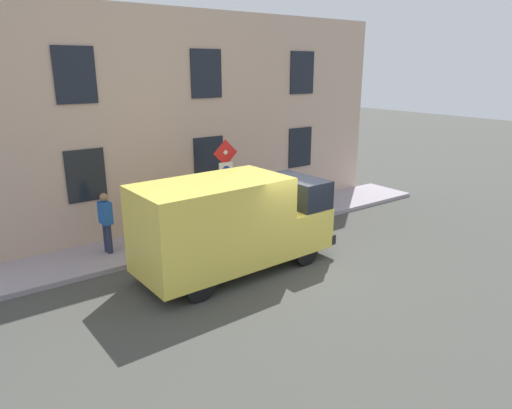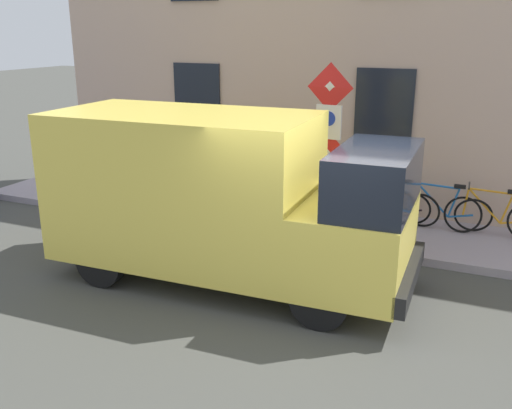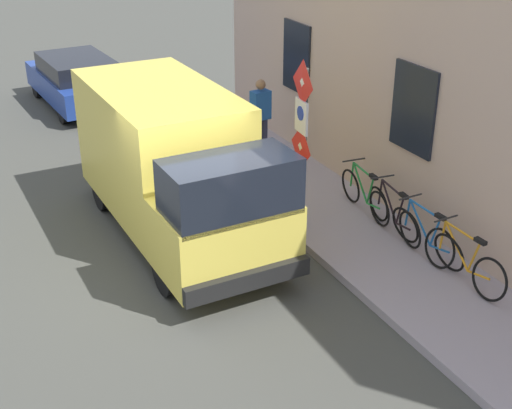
{
  "view_description": "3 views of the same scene",
  "coord_description": "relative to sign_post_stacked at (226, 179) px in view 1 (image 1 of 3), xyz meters",
  "views": [
    {
      "loc": [
        -8.96,
        7.65,
        5.16
      ],
      "look_at": [
        1.56,
        -0.03,
        1.26
      ],
      "focal_mm": 32.37,
      "sensor_mm": 36.0,
      "label": 1
    },
    {
      "loc": [
        -6.61,
        -2.08,
        3.65
      ],
      "look_at": [
        1.39,
        1.42,
        0.92
      ],
      "focal_mm": 39.6,
      "sensor_mm": 36.0,
      "label": 2
    },
    {
      "loc": [
        -3.13,
        -8.83,
        5.8
      ],
      "look_at": [
        1.11,
        -0.22,
        1.16
      ],
      "focal_mm": 48.31,
      "sensor_mm": 36.0,
      "label": 3
    }
  ],
  "objects": [
    {
      "name": "building_facade",
      "position": [
        2.23,
        -0.52,
        1.46
      ],
      "size": [
        0.75,
        14.66,
        6.87
      ],
      "color": "#C6A692",
      "rests_on": "ground_plane"
    },
    {
      "name": "sidewalk_slab",
      "position": [
        0.84,
        -0.52,
        -1.9
      ],
      "size": [
        2.09,
        16.66,
        0.14
      ],
      "primitive_type": "cube",
      "color": "#9F939D",
      "rests_on": "ground_plane"
    },
    {
      "name": "pedestrian",
      "position": [
        0.92,
        3.36,
        -0.9
      ],
      "size": [
        0.43,
        0.3,
        1.72
      ],
      "rotation": [
        0.0,
        0.0,
        1.68
      ],
      "color": "#262B47",
      "rests_on": "sidewalk_slab"
    },
    {
      "name": "bicycle_blue",
      "position": [
        1.34,
        -1.8,
        -1.46
      ],
      "size": [
        0.46,
        1.72,
        0.89
      ],
      "rotation": [
        0.0,
        0.0,
        1.61
      ],
      "color": "black",
      "rests_on": "sidewalk_slab"
    },
    {
      "name": "ground_plane",
      "position": [
        -2.32,
        -0.52,
        -1.97
      ],
      "size": [
        80.0,
        80.0,
        0.0
      ],
      "primitive_type": "plane",
      "color": "#45453F"
    },
    {
      "name": "bicycle_black",
      "position": [
        1.34,
        -0.92,
        -1.46
      ],
      "size": [
        0.46,
        1.71,
        0.89
      ],
      "rotation": [
        0.0,
        0.0,
        1.46
      ],
      "color": "black",
      "rests_on": "sidewalk_slab"
    },
    {
      "name": "delivery_van",
      "position": [
        -1.9,
        1.02,
        -0.64
      ],
      "size": [
        2.15,
        5.39,
        2.5
      ],
      "rotation": [
        0.0,
        0.0,
        4.74
      ],
      "color": "#EBD250",
      "rests_on": "ground_plane"
    },
    {
      "name": "bicycle_orange",
      "position": [
        1.34,
        -2.68,
        -1.46
      ],
      "size": [
        0.46,
        1.71,
        0.89
      ],
      "rotation": [
        0.0,
        0.0,
        1.61
      ],
      "color": "black",
      "rests_on": "sidewalk_slab"
    },
    {
      "name": "bicycle_green",
      "position": [
        1.34,
        -0.04,
        -1.46
      ],
      "size": [
        0.46,
        1.71,
        0.89
      ],
      "rotation": [
        0.0,
        0.0,
        1.49
      ],
      "color": "black",
      "rests_on": "sidewalk_slab"
    },
    {
      "name": "sign_post_stacked",
      "position": [
        0.0,
        0.0,
        0.0
      ],
      "size": [
        0.17,
        0.56,
        2.88
      ],
      "color": "#474C47",
      "rests_on": "sidewalk_slab"
    }
  ]
}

